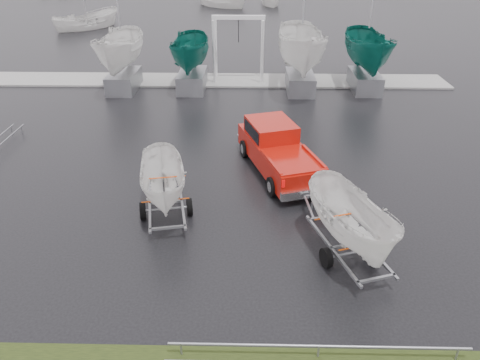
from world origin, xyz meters
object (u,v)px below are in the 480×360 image
at_px(trailer_hitched, 357,182).
at_px(boat_hoist, 239,39).
at_px(pickup_truck, 276,147).
at_px(trailer_parked, 161,149).

height_order(trailer_hitched, boat_hoist, trailer_hitched).
height_order(pickup_truck, boat_hoist, boat_hoist).
bearing_deg(boat_hoist, trailer_parked, -97.52).
height_order(trailer_parked, boat_hoist, trailer_parked).
bearing_deg(boat_hoist, pickup_truck, -81.56).
bearing_deg(trailer_parked, boat_hoist, 71.06).
bearing_deg(pickup_truck, trailer_hitched, -90.00).
xyz_separation_m(pickup_truck, trailer_parked, (-3.98, -3.58, 1.52)).
height_order(pickup_truck, trailer_hitched, trailer_hitched).
distance_m(pickup_truck, trailer_parked, 5.57).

